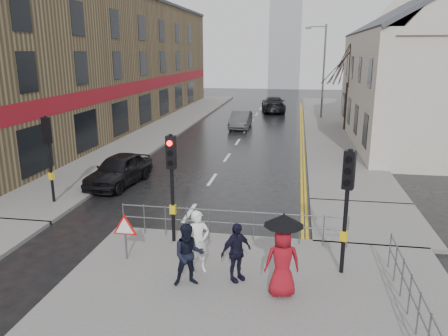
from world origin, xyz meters
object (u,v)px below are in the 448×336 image
(pedestrian_with_umbrella, at_px, (283,252))
(car_mid, at_px, (241,120))
(pedestrian_d, at_px, (236,252))
(pedestrian_a, at_px, (198,242))
(pedestrian_b, at_px, (189,255))
(car_parked, at_px, (119,170))

(pedestrian_with_umbrella, bearing_deg, car_mid, 99.70)
(pedestrian_d, bearing_deg, pedestrian_with_umbrella, -68.12)
(pedestrian_a, xyz_separation_m, car_mid, (-1.92, 23.57, -0.33))
(pedestrian_a, relative_size, pedestrian_with_umbrella, 0.82)
(pedestrian_b, distance_m, pedestrian_with_umbrella, 2.36)
(pedestrian_a, distance_m, car_mid, 23.65)
(car_parked, relative_size, car_mid, 1.02)
(pedestrian_a, relative_size, car_parked, 0.42)
(car_parked, bearing_deg, pedestrian_a, -47.03)
(pedestrian_with_umbrella, bearing_deg, pedestrian_b, 177.65)
(pedestrian_with_umbrella, bearing_deg, pedestrian_a, 160.50)
(pedestrian_d, distance_m, car_mid, 24.03)
(pedestrian_b, xyz_separation_m, pedestrian_with_umbrella, (2.33, -0.10, 0.31))
(pedestrian_a, bearing_deg, pedestrian_b, -129.99)
(pedestrian_a, relative_size, car_mid, 0.42)
(pedestrian_a, height_order, pedestrian_with_umbrella, pedestrian_with_umbrella)
(car_mid, bearing_deg, pedestrian_with_umbrella, -79.67)
(pedestrian_b, bearing_deg, pedestrian_a, 63.50)
(pedestrian_a, height_order, pedestrian_d, pedestrian_a)
(pedestrian_with_umbrella, height_order, car_mid, pedestrian_with_umbrella)
(pedestrian_with_umbrella, bearing_deg, car_parked, 132.32)
(pedestrian_a, relative_size, pedestrian_d, 1.09)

